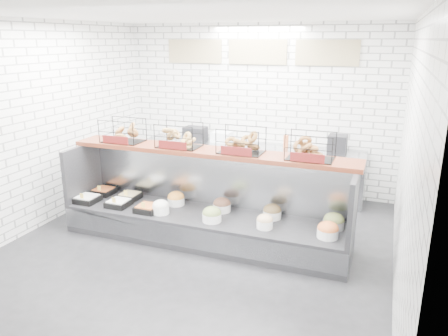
% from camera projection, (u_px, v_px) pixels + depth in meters
% --- Properties ---
extents(ground, '(5.50, 5.50, 0.00)m').
position_uv_depth(ground, '(195.00, 249.00, 5.88)').
color(ground, black).
rests_on(ground, ground).
extents(room_shell, '(5.02, 5.51, 3.01)m').
position_uv_depth(room_shell, '(211.00, 91.00, 5.84)').
color(room_shell, white).
rests_on(room_shell, ground).
extents(display_case, '(4.00, 0.90, 1.20)m').
position_uv_depth(display_case, '(206.00, 217.00, 6.10)').
color(display_case, black).
rests_on(display_case, ground).
extents(bagel_shelf, '(4.10, 0.50, 0.40)m').
position_uv_depth(bagel_shelf, '(209.00, 142.00, 5.96)').
color(bagel_shelf, '#4C1C10').
rests_on(bagel_shelf, display_case).
extents(prep_counter, '(4.00, 0.60, 1.20)m').
position_uv_depth(prep_counter, '(250.00, 168.00, 7.93)').
color(prep_counter, '#93969B').
rests_on(prep_counter, ground).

